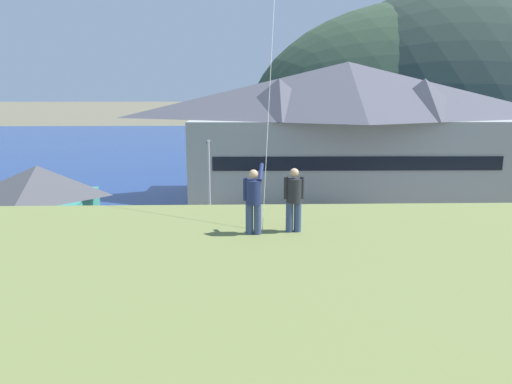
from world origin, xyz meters
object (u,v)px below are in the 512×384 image
(harbor_lodge, at_px, (346,127))
(storage_shed_near_lot, at_px, (40,205))
(moored_boat_wharfside, at_px, (229,170))
(person_kite_flyer, at_px, (253,199))
(parked_car_front_row_silver, at_px, (270,233))
(parked_car_lone_by_shed, at_px, (506,280))
(person_companion, at_px, (294,198))
(parked_car_back_row_left, at_px, (372,280))
(parked_car_mid_row_far, at_px, (242,280))
(parking_light_pole, at_px, (209,180))
(wharf_dock, at_px, (259,171))
(parked_car_mid_row_near, at_px, (40,279))
(parked_car_front_row_red, at_px, (392,237))

(harbor_lodge, relative_size, storage_shed_near_lot, 4.36)
(moored_boat_wharfside, relative_size, person_kite_flyer, 3.51)
(parked_car_front_row_silver, bearing_deg, storage_shed_near_lot, 176.24)
(moored_boat_wharfside, distance_m, parked_car_lone_by_shed, 34.95)
(storage_shed_near_lot, xyz_separation_m, person_companion, (13.76, -16.37, 4.20))
(person_kite_flyer, bearing_deg, moored_boat_wharfside, 92.55)
(parked_car_back_row_left, bearing_deg, parked_car_lone_by_shed, -1.09)
(parked_car_mid_row_far, relative_size, person_kite_flyer, 2.34)
(harbor_lodge, distance_m, person_companion, 30.45)
(storage_shed_near_lot, xyz_separation_m, person_kite_flyer, (12.67, -16.54, 4.22))
(storage_shed_near_lot, bearing_deg, parked_car_front_row_silver, -3.76)
(harbor_lodge, height_order, parked_car_front_row_silver, harbor_lodge)
(moored_boat_wharfside, xyz_separation_m, person_kite_flyer, (1.80, -40.33, 6.17))
(storage_shed_near_lot, xyz_separation_m, parked_car_front_row_silver, (14.05, -0.92, -1.61))
(parked_car_back_row_left, bearing_deg, parking_light_pole, 127.60)
(wharf_dock, bearing_deg, parked_car_mid_row_near, -108.74)
(parked_car_front_row_silver, height_order, parked_car_lone_by_shed, same)
(harbor_lodge, distance_m, person_kite_flyer, 30.90)
(storage_shed_near_lot, distance_m, parked_car_mid_row_far, 14.85)
(storage_shed_near_lot, relative_size, parked_car_front_row_silver, 1.53)
(harbor_lodge, distance_m, parked_car_front_row_red, 15.79)
(harbor_lodge, distance_m, moored_boat_wharfside, 16.04)
(parked_car_front_row_red, xyz_separation_m, parked_car_front_row_silver, (-7.15, 0.89, 0.00))
(parked_car_front_row_red, xyz_separation_m, parked_car_lone_by_shed, (3.31, -6.57, 0.00))
(parked_car_front_row_silver, xyz_separation_m, parked_car_back_row_left, (4.27, -7.34, 0.00))
(parked_car_lone_by_shed, height_order, parking_light_pole, parking_light_pole)
(storage_shed_near_lot, distance_m, parking_light_pole, 10.48)
(person_companion, bearing_deg, harbor_lodge, 75.38)
(moored_boat_wharfside, xyz_separation_m, parked_car_back_row_left, (7.44, -32.06, 0.34))
(storage_shed_near_lot, bearing_deg, parked_car_front_row_red, -4.89)
(wharf_dock, bearing_deg, person_companion, -90.62)
(harbor_lodge, bearing_deg, parked_car_back_row_left, -98.33)
(wharf_dock, xyz_separation_m, moored_boat_wharfside, (-3.33, -1.50, 0.37))
(storage_shed_near_lot, xyz_separation_m, parked_car_mid_row_far, (12.34, -8.10, -1.61))
(parked_car_front_row_red, xyz_separation_m, parked_car_mid_row_far, (-8.86, -6.29, 0.00))
(parking_light_pole, bearing_deg, person_companion, -79.12)
(moored_boat_wharfside, height_order, person_companion, person_companion)
(parked_car_mid_row_near, height_order, parked_car_mid_row_far, same)
(parked_car_front_row_silver, distance_m, parked_car_mid_row_near, 12.98)
(parked_car_mid_row_far, distance_m, parked_car_back_row_left, 5.98)
(harbor_lodge, distance_m, parked_car_front_row_silver, 16.69)
(moored_boat_wharfside, bearing_deg, parked_car_lone_by_shed, -67.03)
(storage_shed_near_lot, relative_size, parked_car_mid_row_far, 1.50)
(parked_car_front_row_red, xyz_separation_m, parking_light_pole, (-11.03, 4.14, 2.68))
(parked_car_back_row_left, distance_m, person_companion, 10.97)
(moored_boat_wharfside, bearing_deg, parked_car_back_row_left, -76.93)
(harbor_lodge, xyz_separation_m, person_kite_flyer, (-8.77, -29.63, 0.60))
(harbor_lodge, xyz_separation_m, parked_car_lone_by_shed, (3.07, -21.47, -5.23))
(parked_car_mid_row_near, bearing_deg, harbor_lodge, 48.49)
(wharf_dock, relative_size, person_companion, 6.72)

